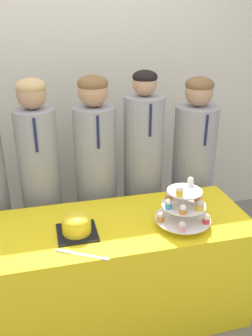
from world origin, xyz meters
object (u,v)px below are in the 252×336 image
student_2 (96,183)px  cupcake_stand (184,206)px  student_4 (192,176)px  cake_knife (74,253)px  student_3 (143,178)px  student_1 (42,189)px  round_cake (77,224)px

student_2 → cupcake_stand: bearing=-58.8°
cupcake_stand → student_4: 0.76m
cake_knife → student_2: (0.25, 0.77, 0.01)m
student_3 → cake_knife: bearing=-127.7°
student_2 → student_3: (0.35, -0.00, -0.00)m
student_1 → student_3: 0.74m
student_2 → round_cake: bearing=-109.4°
student_3 → student_4: student_3 is taller
cupcake_stand → round_cake: bearing=174.4°
student_2 → student_3: student_3 is taller
student_2 → student_3: size_ratio=0.99×
cake_knife → student_4: 1.26m
cupcake_stand → student_2: size_ratio=0.22×
cake_knife → student_3: 0.98m
student_2 → student_3: 0.35m
student_3 → student_4: bearing=0.0°
student_2 → student_4: size_ratio=1.03×
cake_knife → student_4: student_4 is taller
cake_knife → student_1: student_1 is taller
student_3 → student_1: bearing=-180.0°
cupcake_stand → student_4: bearing=61.8°
round_cake → cupcake_stand: bearing=-5.6°
cupcake_stand → student_1: (-0.78, 0.65, -0.12)m
round_cake → student_2: student_2 is taller
student_1 → student_3: student_3 is taller
student_1 → round_cake: bearing=-73.4°
cupcake_stand → student_2: 0.77m
student_3 → student_4: (0.40, 0.00, -0.03)m
cupcake_stand → student_3: bearing=94.1°
cake_knife → student_3: (0.60, 0.77, 0.00)m
cake_knife → student_3: bearing=81.2°
cupcake_stand → student_2: student_2 is taller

